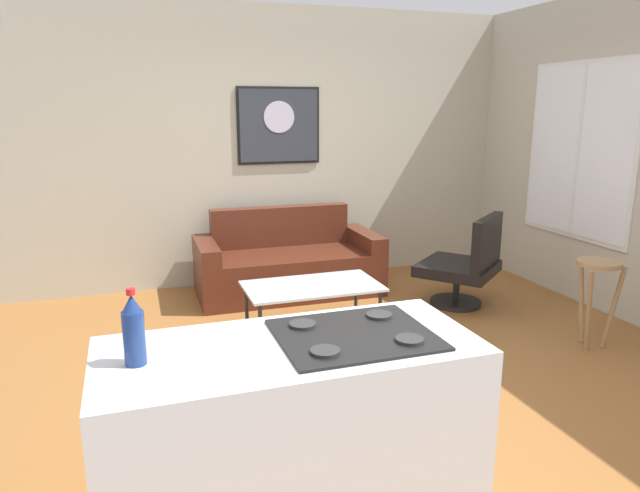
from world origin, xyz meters
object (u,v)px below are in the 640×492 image
armchair (466,264)px  soda_bottle (134,331)px  couch (288,265)px  wall_painting (279,125)px  coffee_table (312,289)px  bar_stool (597,282)px

armchair → soda_bottle: soda_bottle is taller
couch → wall_painting: (0.06, 0.49, 1.35)m
wall_painting → couch: bearing=-97.0°
coffee_table → bar_stool: bar_stool is taller
coffee_table → armchair: 1.57m
soda_bottle → wall_painting: wall_painting is taller
coffee_table → wall_painting: size_ratio=1.24×
bar_stool → wall_painting: size_ratio=0.79×
bar_stool → soda_bottle: bearing=-158.7°
armchair → wall_painting: size_ratio=1.08×
coffee_table → soda_bottle: bearing=-121.6°
armchair → wall_painting: wall_painting is taller
armchair → bar_stool: armchair is taller
armchair → soda_bottle: (-2.92, -2.43, 0.65)m
coffee_table → armchair: bearing=8.0°
couch → soda_bottle: size_ratio=6.44×
coffee_table → soda_bottle: soda_bottle is taller
couch → armchair: bearing=-32.8°
armchair → soda_bottle: bearing=-140.2°
bar_stool → armchair: bearing=109.9°
coffee_table → soda_bottle: 2.67m
armchair → wall_painting: bearing=134.3°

